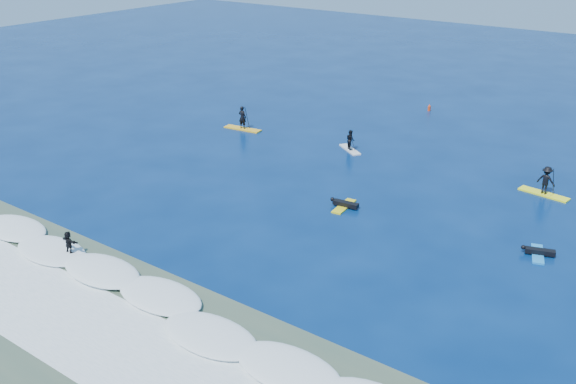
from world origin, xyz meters
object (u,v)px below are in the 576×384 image
Objects in this scene: prone_paddler_far at (538,252)px; wave_surfer at (69,244)px; sup_paddler_center at (350,142)px; prone_paddler_near at (344,205)px; sup_paddler_right at (546,182)px; sup_paddler_left at (243,121)px; marker_buoy at (429,108)px.

prone_paddler_far is 24.81m from wave_surfer.
sup_paddler_center is 1.06× the size of prone_paddler_near.
sup_paddler_right is at bearing 34.01° from sup_paddler_center.
sup_paddler_right is 1.36× the size of prone_paddler_near.
sup_paddler_left reaches higher than prone_paddler_far.
sup_paddler_center reaches higher than marker_buoy.
sup_paddler_right reaches higher than sup_paddler_center.
prone_paddler_near is at bearing 55.88° from wave_surfer.
sup_paddler_center is at bearing 44.63° from prone_paddler_far.
sup_paddler_center is 23.42m from wave_surfer.
sup_paddler_right is 19.82m from marker_buoy.
sup_paddler_right is at bearing -51.75° from prone_paddler_near.
sup_paddler_left is 23.41m from wave_surfer.
prone_paddler_far is (11.53, 0.87, -0.01)m from prone_paddler_near.
wave_surfer is (6.89, -22.37, 0.03)m from sup_paddler_left.
sup_paddler_center is 1.12× the size of prone_paddler_far.
sup_paddler_right reaches higher than prone_paddler_far.
prone_paddler_near is 3.64× the size of marker_buoy.
sup_paddler_left reaches higher than sup_paddler_center.
prone_paddler_near is at bearing 75.61° from prone_paddler_far.
sup_paddler_center is at bearing -2.01° from sup_paddler_left.
prone_paddler_near is (15.24, -8.42, -0.56)m from sup_paddler_left.
marker_buoy is (-4.92, 22.96, 0.12)m from prone_paddler_near.
sup_paddler_left is 17.42m from prone_paddler_near.
sup_paddler_right is at bearing -4.73° from sup_paddler_left.
prone_paddler_far is at bearing 7.22° from sup_paddler_center.
sup_paddler_right is at bearing -43.64° from marker_buoy.
prone_paddler_far is at bearing -53.32° from marker_buoy.
wave_surfer reaches higher than marker_buoy.
prone_paddler_far is (26.77, -7.55, -0.57)m from sup_paddler_left.
wave_surfer is at bearing -95.31° from marker_buoy.
sup_paddler_center is 0.78× the size of sup_paddler_right.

